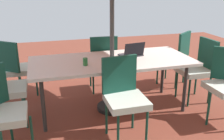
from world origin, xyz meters
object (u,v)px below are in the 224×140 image
Objects in this scene: chair_north at (124,94)px; cup at (85,62)px; chair_east at (2,86)px; chair_west at (198,67)px; dining_table at (112,63)px; laptop at (132,53)px; chair_southeast at (15,67)px; chair_south at (102,60)px; chair_southwest at (175,55)px.

cup is (0.35, -0.56, 0.26)m from chair_north.
chair_east is (1.40, -0.68, 0.00)m from chair_north.
dining_table is at bearing -92.98° from chair_west.
laptop is (-0.39, -0.81, 0.26)m from chair_north.
chair_southeast is at bearing -30.01° from laptop.
laptop is (-0.33, -0.09, 0.10)m from dining_table.
chair_southeast is at bearing -28.38° from dining_table.
chair_west is (-1.34, 0.76, 0.00)m from chair_south.
chair_south is 2.76× the size of laptop.
chair_east is 1.81m from laptop.
chair_south is 1.00× the size of chair_southeast.
chair_southwest is at bearing -154.67° from dining_table.
dining_table is at bearing -12.41° from chair_southwest.
chair_southwest is at bearing 37.72° from chair_north.
chair_west is at bearing 177.97° from dining_table.
chair_west is at bearing -93.74° from chair_east.
chair_west is (-2.72, 0.78, 0.00)m from chair_southeast.
chair_southwest is 9.74× the size of cup.
chair_north is (0.06, 0.72, -0.17)m from dining_table.
chair_south is 1.01m from cup.
chair_north reaches higher than cup.
chair_east reaches higher than dining_table.
chair_north is 2.76× the size of laptop.
chair_south is at bearing -141.83° from chair_southeast.
chair_southwest is at bearing -178.84° from chair_south.
chair_south is at bearing -40.47° from chair_southwest.
chair_north and chair_east have the same top height.
chair_south is (-0.04, -0.71, -0.17)m from dining_table.
laptop is (-1.79, -0.13, 0.26)m from chair_east.
chair_south is at bearing -117.08° from cup.
chair_south is 1.00× the size of chair_southwest.
cup is at bearing 9.48° from laptop.
laptop reaches higher than chair_southwest.
chair_west is 9.74× the size of cup.
chair_north reaches higher than dining_table.
chair_southeast is (1.39, -0.02, 0.00)m from chair_south.
cup is at bearing 115.82° from chair_north.
chair_south is 1.67m from chair_east.
chair_north is (0.09, 1.43, 0.00)m from chair_south.
chair_east is (1.46, 0.04, -0.17)m from dining_table.
laptop is (1.03, 0.55, 0.26)m from chair_southwest.
chair_north is 1.00× the size of chair_west.
chair_north is 0.94m from laptop.
dining_table is 1.54m from chair_southeast.
chair_east is (2.82, 0.68, 0.00)m from chair_southwest.
dining_table is at bearing 6.58° from laptop.
chair_southeast is at bearing -39.52° from chair_southwest.
chair_west reaches higher than cup.
laptop reaches higher than cup.
dining_table is 0.74m from chair_north.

